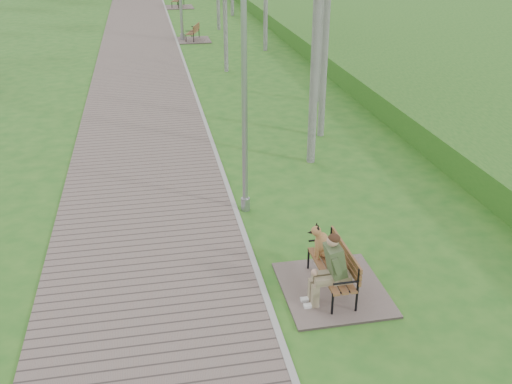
% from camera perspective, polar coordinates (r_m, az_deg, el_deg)
% --- Properties ---
extents(ground, '(120.00, 120.00, 0.00)m').
position_cam_1_polar(ground, '(14.63, -4.24, 4.37)').
color(ground, '#28641E').
rests_on(ground, ground).
extents(walkway, '(3.50, 67.00, 0.04)m').
position_cam_1_polar(walkway, '(35.44, -11.69, 16.68)').
color(walkway, '#74645E').
rests_on(walkway, ground).
extents(kerb, '(0.10, 67.00, 0.05)m').
position_cam_1_polar(kerb, '(35.47, -8.75, 16.92)').
color(kerb, '#999993').
rests_on(kerb, ground).
extents(embankment, '(14.00, 70.00, 1.60)m').
position_cam_1_polar(embankment, '(36.55, 11.39, 16.94)').
color(embankment, '#52882D').
rests_on(embankment, ground).
extents(bench_main, '(1.59, 1.77, 1.39)m').
position_cam_1_polar(bench_main, '(8.96, 7.37, -7.91)').
color(bench_main, '#74645E').
rests_on(bench_main, ground).
extents(bench_second, '(1.55, 1.72, 0.95)m').
position_cam_1_polar(bench_second, '(28.32, -6.33, 15.16)').
color(bench_second, '#74645E').
rests_on(bench_second, ground).
extents(bench_third, '(1.86, 2.06, 1.14)m').
position_cam_1_polar(bench_third, '(39.45, -7.80, 18.12)').
color(bench_third, '#74645E').
rests_on(bench_third, ground).
extents(lamp_post_near, '(0.18, 0.18, 4.68)m').
position_cam_1_polar(lamp_post_near, '(10.66, -1.15, 8.65)').
color(lamp_post_near, '#929499').
rests_on(lamp_post_near, ground).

